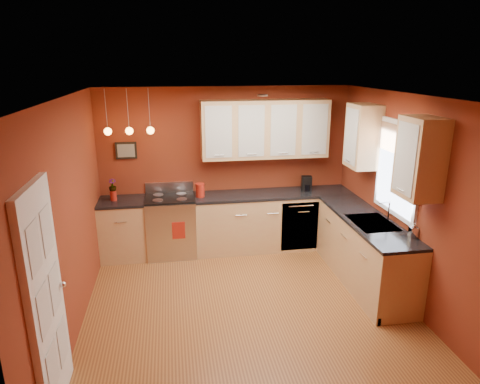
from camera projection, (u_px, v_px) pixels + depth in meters
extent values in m
plane|color=#9C612D|center=(249.00, 309.00, 5.34)|extent=(4.20, 4.20, 0.00)
cube|color=silver|center=(250.00, 97.00, 4.58)|extent=(4.00, 4.20, 0.02)
cube|color=maroon|center=(226.00, 168.00, 6.94)|extent=(4.00, 0.02, 2.60)
cube|color=maroon|center=(305.00, 311.00, 2.98)|extent=(4.00, 0.02, 2.60)
cube|color=maroon|center=(69.00, 221.00, 4.65)|extent=(0.02, 4.20, 2.60)
cube|color=maroon|center=(409.00, 202.00, 5.27)|extent=(0.02, 4.20, 2.60)
cube|color=tan|center=(124.00, 230.00, 6.65)|extent=(0.70, 0.60, 0.90)
cube|color=tan|center=(273.00, 221.00, 7.02)|extent=(2.54, 0.60, 0.90)
cube|color=tan|center=(364.00, 252.00, 5.90)|extent=(0.60, 2.10, 0.90)
cube|color=black|center=(122.00, 201.00, 6.51)|extent=(0.70, 0.62, 0.04)
cube|color=black|center=(273.00, 194.00, 6.88)|extent=(2.54, 0.62, 0.04)
cube|color=black|center=(367.00, 220.00, 5.76)|extent=(0.62, 2.10, 0.04)
cube|color=#BCBCC1|center=(171.00, 227.00, 6.76)|extent=(0.76, 0.64, 0.92)
cube|color=black|center=(171.00, 233.00, 6.47)|extent=(0.55, 0.02, 0.32)
cylinder|color=#BCBCC1|center=(171.00, 218.00, 6.39)|extent=(0.60, 0.02, 0.02)
cube|color=black|center=(170.00, 198.00, 6.62)|extent=(0.76, 0.60, 0.03)
cylinder|color=gray|center=(158.00, 200.00, 6.46)|extent=(0.16, 0.16, 0.01)
cylinder|color=gray|center=(182.00, 199.00, 6.51)|extent=(0.16, 0.16, 0.01)
cylinder|color=gray|center=(158.00, 195.00, 6.72)|extent=(0.16, 0.16, 0.01)
cylinder|color=gray|center=(181.00, 194.00, 6.78)|extent=(0.16, 0.16, 0.01)
cube|color=#BCBCC1|center=(169.00, 187.00, 6.88)|extent=(0.76, 0.04, 0.16)
cube|color=#BCBCC1|center=(300.00, 226.00, 6.80)|extent=(0.60, 0.02, 0.80)
cube|color=gray|center=(372.00, 224.00, 5.62)|extent=(0.50, 0.70, 0.05)
cube|color=black|center=(366.00, 220.00, 5.78)|extent=(0.42, 0.30, 0.02)
cube|color=black|center=(378.00, 230.00, 5.46)|extent=(0.42, 0.30, 0.02)
cylinder|color=silver|center=(389.00, 211.00, 5.60)|extent=(0.02, 0.02, 0.28)
cylinder|color=silver|center=(385.00, 202.00, 5.56)|extent=(0.16, 0.02, 0.02)
cube|color=white|center=(398.00, 169.00, 5.45)|extent=(0.04, 1.02, 1.22)
cube|color=white|center=(397.00, 169.00, 5.44)|extent=(0.01, 0.90, 1.10)
cube|color=#986B4C|center=(399.00, 140.00, 5.33)|extent=(0.02, 0.96, 0.36)
cube|color=white|center=(46.00, 302.00, 3.60)|extent=(0.06, 0.82, 2.05)
cube|color=silver|center=(34.00, 248.00, 3.27)|extent=(0.00, 0.28, 0.40)
cube|color=silver|center=(47.00, 230.00, 3.61)|extent=(0.00, 0.28, 0.40)
cube|color=silver|center=(44.00, 310.00, 3.43)|extent=(0.00, 0.28, 0.40)
cube|color=silver|center=(55.00, 288.00, 3.77)|extent=(0.00, 0.28, 0.40)
cube|color=silver|center=(53.00, 368.00, 3.59)|extent=(0.00, 0.28, 0.40)
cube|color=silver|center=(63.00, 341.00, 3.93)|extent=(0.00, 0.28, 0.40)
sphere|color=silver|center=(63.00, 284.00, 3.93)|extent=(0.06, 0.06, 0.06)
cube|color=tan|center=(265.00, 129.00, 6.68)|extent=(2.00, 0.35, 0.90)
cube|color=tan|center=(388.00, 146.00, 5.36)|extent=(0.35, 1.95, 0.90)
cube|color=black|center=(126.00, 150.00, 6.58)|extent=(0.32, 0.03, 0.26)
cylinder|color=gray|center=(106.00, 110.00, 6.05)|extent=(0.01, 0.01, 0.60)
sphere|color=#FFA53F|center=(108.00, 131.00, 6.13)|extent=(0.11, 0.11, 0.11)
cylinder|color=gray|center=(128.00, 110.00, 6.09)|extent=(0.01, 0.01, 0.60)
sphere|color=#FFA53F|center=(129.00, 131.00, 6.18)|extent=(0.11, 0.11, 0.11)
cylinder|color=gray|center=(149.00, 110.00, 6.14)|extent=(0.01, 0.01, 0.60)
sphere|color=#FFA53F|center=(150.00, 130.00, 6.23)|extent=(0.11, 0.11, 0.11)
cylinder|color=#9F1D11|center=(200.00, 191.00, 6.64)|extent=(0.13, 0.13, 0.20)
cylinder|color=#9F1D11|center=(200.00, 184.00, 6.61)|extent=(0.14, 0.14, 0.02)
cylinder|color=#9F1D11|center=(113.00, 196.00, 6.47)|extent=(0.10, 0.10, 0.15)
imported|color=#9F1D11|center=(112.00, 186.00, 6.43)|extent=(0.14, 0.14, 0.20)
cube|color=black|center=(306.00, 183.00, 6.97)|extent=(0.19, 0.16, 0.24)
cylinder|color=black|center=(307.00, 188.00, 6.95)|extent=(0.11, 0.11, 0.11)
imported|color=silver|center=(414.00, 230.00, 5.10)|extent=(0.10, 0.10, 0.20)
cube|color=#9F1D11|center=(179.00, 230.00, 6.45)|extent=(0.19, 0.01, 0.27)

